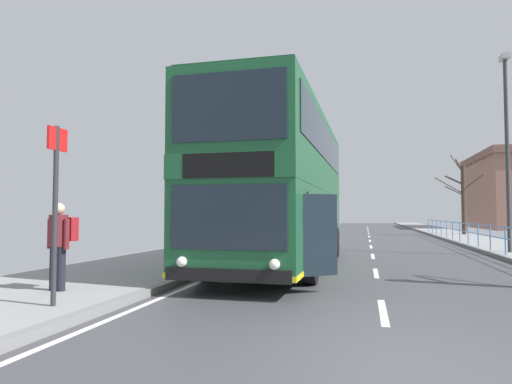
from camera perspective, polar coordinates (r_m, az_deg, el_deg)
The scene contains 7 objects.
ground at distance 5.19m, azimuth 8.43°, elevation -19.80°, with size 15.80×140.00×0.20m.
double_decker_bus_main at distance 13.42m, azimuth 3.47°, elevation 0.57°, with size 3.22×10.87×4.46m.
pedestrian_railing_far_kerb at distance 19.76m, azimuth 27.44°, elevation -4.60°, with size 0.05×34.75×1.00m.
pedestrian_with_backpack at distance 9.22m, azimuth -23.51°, elevation -5.49°, with size 0.55×0.58×1.62m.
bus_stop_sign_near at distance 7.71m, azimuth -23.95°, elevation -0.36°, with size 0.08×0.44×2.80m.
street_lamp_far_side at distance 19.39m, azimuth 29.08°, elevation 6.17°, with size 0.28×0.60×7.41m.
bare_tree_far_01 at distance 34.35m, azimuth 24.64°, elevation -0.44°, with size 3.39×1.56×5.63m.
Camera 1 is at (-0.26, -4.94, 1.56)m, focal length 31.71 mm.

